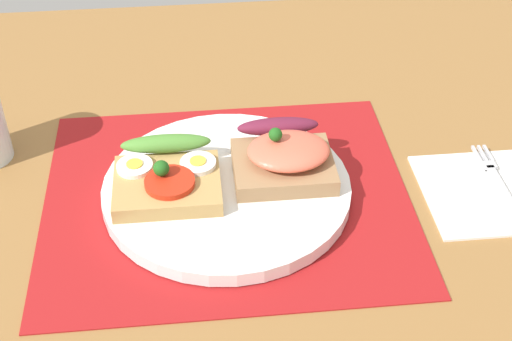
{
  "coord_description": "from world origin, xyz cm",
  "views": [
    {
      "loc": [
        -2.85,
        -56.58,
        48.89
      ],
      "look_at": [
        3.0,
        0.0,
        3.3
      ],
      "focal_mm": 50.98,
      "sensor_mm": 36.0,
      "label": 1
    }
  ],
  "objects_px": {
    "plate": "(227,190)",
    "fork": "(501,186)",
    "sandwich_egg_tomato": "(167,176)",
    "napkin": "(494,191)",
    "sandwich_salmon": "(285,156)"
  },
  "relations": [
    {
      "from": "plate",
      "to": "napkin",
      "type": "relative_size",
      "value": 1.73
    },
    {
      "from": "sandwich_egg_tomato",
      "to": "sandwich_salmon",
      "type": "bearing_deg",
      "value": 6.57
    },
    {
      "from": "sandwich_egg_tomato",
      "to": "napkin",
      "type": "distance_m",
      "value": 0.34
    },
    {
      "from": "plate",
      "to": "fork",
      "type": "relative_size",
      "value": 1.68
    },
    {
      "from": "sandwich_egg_tomato",
      "to": "sandwich_salmon",
      "type": "relative_size",
      "value": 1.04
    },
    {
      "from": "napkin",
      "to": "fork",
      "type": "distance_m",
      "value": 0.01
    },
    {
      "from": "sandwich_egg_tomato",
      "to": "fork",
      "type": "height_order",
      "value": "sandwich_egg_tomato"
    },
    {
      "from": "napkin",
      "to": "fork",
      "type": "xyz_separation_m",
      "value": [
        0.01,
        0.0,
        0.0
      ]
    },
    {
      "from": "fork",
      "to": "plate",
      "type": "bearing_deg",
      "value": 175.79
    },
    {
      "from": "plate",
      "to": "sandwich_egg_tomato",
      "type": "xyz_separation_m",
      "value": [
        -0.06,
        0.0,
        0.02
      ]
    },
    {
      "from": "plate",
      "to": "sandwich_egg_tomato",
      "type": "bearing_deg",
      "value": 177.45
    },
    {
      "from": "plate",
      "to": "fork",
      "type": "bearing_deg",
      "value": -4.21
    },
    {
      "from": "sandwich_egg_tomato",
      "to": "sandwich_salmon",
      "type": "height_order",
      "value": "sandwich_salmon"
    },
    {
      "from": "plate",
      "to": "fork",
      "type": "xyz_separation_m",
      "value": [
        0.28,
        -0.02,
        -0.0
      ]
    },
    {
      "from": "plate",
      "to": "napkin",
      "type": "bearing_deg",
      "value": -4.43
    }
  ]
}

